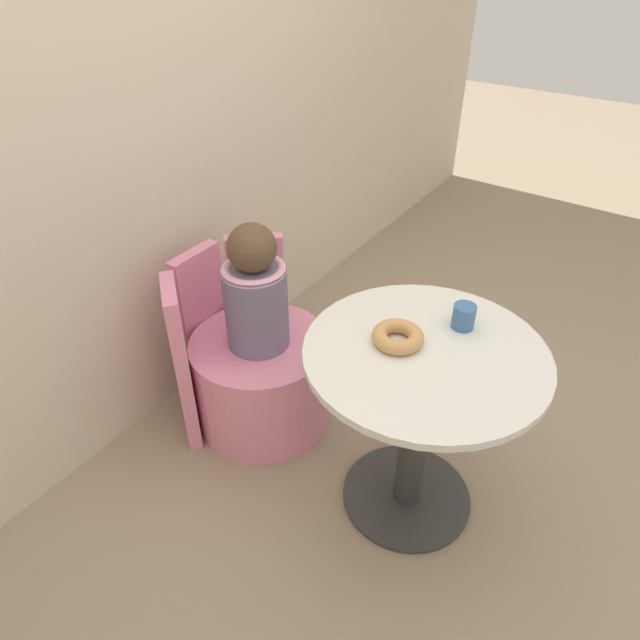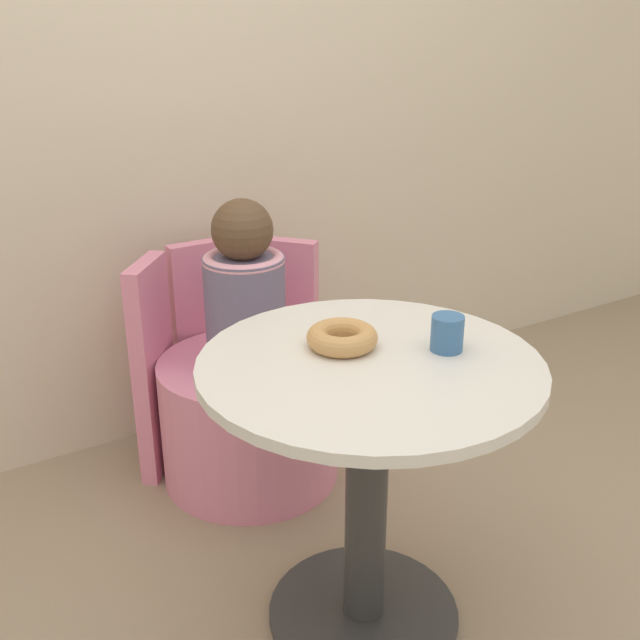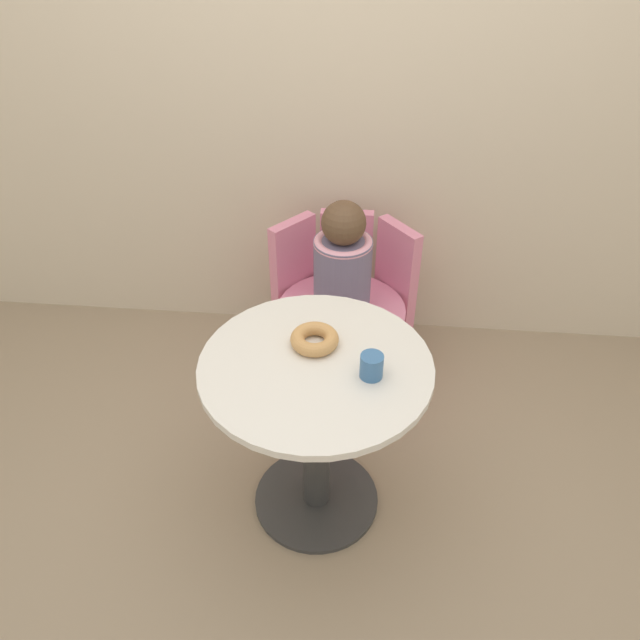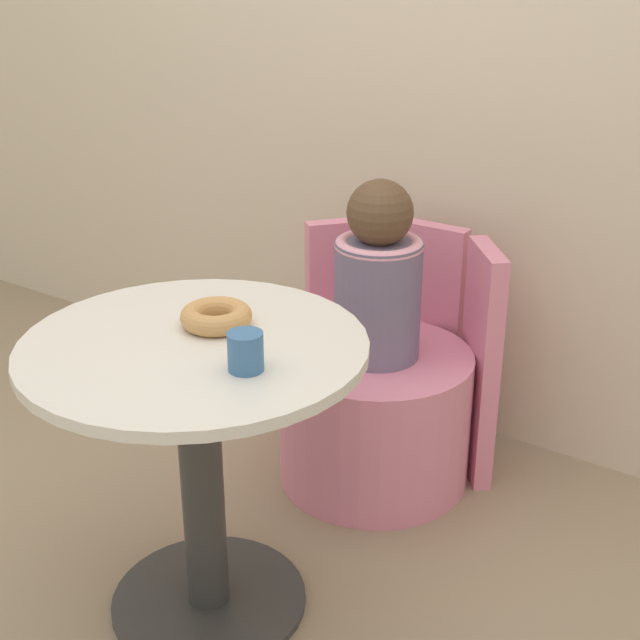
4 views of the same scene
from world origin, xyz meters
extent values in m
plane|color=gray|center=(0.00, 0.00, 0.00)|extent=(12.00, 12.00, 0.00)
cube|color=beige|center=(0.00, 1.13, 1.20)|extent=(6.00, 0.06, 2.40)
cylinder|color=#333333|center=(0.05, 0.01, 0.01)|extent=(0.45, 0.45, 0.02)
cylinder|color=#333333|center=(0.05, 0.01, 0.33)|extent=(0.09, 0.09, 0.63)
cylinder|color=silver|center=(0.05, 0.01, 0.66)|extent=(0.72, 0.72, 0.02)
cylinder|color=pink|center=(0.09, 0.69, 0.19)|extent=(0.54, 0.54, 0.39)
cube|color=pink|center=(0.09, 0.98, 0.34)|extent=(0.23, 0.05, 0.68)
cube|color=pink|center=(0.31, 0.88, 0.34)|extent=(0.19, 0.21, 0.68)
cube|color=pink|center=(-0.14, 0.88, 0.34)|extent=(0.19, 0.21, 0.68)
cylinder|color=slate|center=(0.09, 0.69, 0.55)|extent=(0.23, 0.23, 0.32)
torus|color=pink|center=(0.09, 0.69, 0.70)|extent=(0.23, 0.23, 0.04)
sphere|color=brown|center=(0.09, 0.69, 0.79)|extent=(0.17, 0.17, 0.17)
torus|color=tan|center=(0.03, 0.10, 0.70)|extent=(0.15, 0.15, 0.05)
cylinder|color=#386699|center=(0.21, -0.03, 0.71)|extent=(0.07, 0.07, 0.08)
camera|label=1|loc=(-1.19, -0.45, 1.71)|focal=32.00mm
camera|label=2|loc=(-0.77, -1.13, 1.34)|focal=42.00mm
camera|label=3|loc=(0.19, -1.40, 1.94)|focal=35.00mm
camera|label=4|loc=(1.18, -1.21, 1.44)|focal=50.00mm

